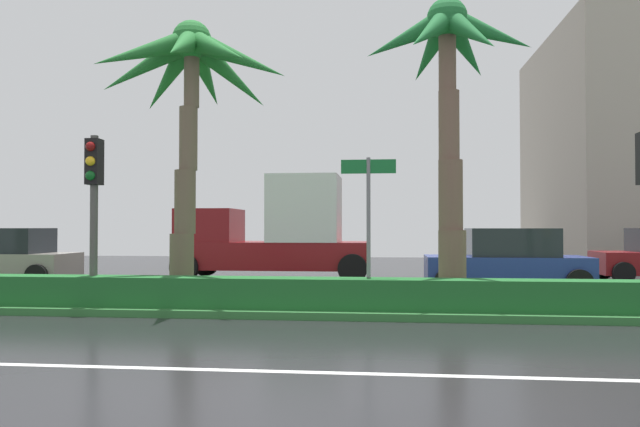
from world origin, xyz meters
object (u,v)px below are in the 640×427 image
(traffic_signal_median_left, at_px, (94,188))
(box_truck_lead, at_px, (276,233))
(palm_tree_centre, at_px, (449,74))
(car_in_traffic_leading, at_px, (5,257))
(car_in_traffic_second, at_px, (507,261))
(street_name_sign, at_px, (368,211))
(palm_tree_centre_left, at_px, (191,80))

(traffic_signal_median_left, bearing_deg, box_truck_lead, 73.45)
(palm_tree_centre, height_order, car_in_traffic_leading, palm_tree_centre)
(traffic_signal_median_left, xyz_separation_m, car_in_traffic_second, (9.34, 4.97, -1.75))
(street_name_sign, bearing_deg, palm_tree_centre, 39.29)
(palm_tree_centre, height_order, box_truck_lead, palm_tree_centre)
(traffic_signal_median_left, distance_m, street_name_sign, 5.73)
(palm_tree_centre_left, relative_size, car_in_traffic_leading, 1.48)
(palm_tree_centre_left, bearing_deg, traffic_signal_median_left, -138.83)
(street_name_sign, bearing_deg, traffic_signal_median_left, -178.56)
(car_in_traffic_second, bearing_deg, traffic_signal_median_left, 28.03)
(traffic_signal_median_left, bearing_deg, palm_tree_centre, 11.87)
(palm_tree_centre_left, xyz_separation_m, traffic_signal_median_left, (-1.61, -1.41, -2.56))
(palm_tree_centre, xyz_separation_m, traffic_signal_median_left, (-7.44, -1.56, -2.58))
(car_in_traffic_second, bearing_deg, palm_tree_centre_left, 24.75)
(palm_tree_centre_left, relative_size, street_name_sign, 2.12)
(palm_tree_centre, xyz_separation_m, box_truck_lead, (-5.05, 6.48, -3.61))
(traffic_signal_median_left, bearing_deg, car_in_traffic_leading, 135.82)
(box_truck_lead, bearing_deg, car_in_traffic_leading, 18.42)
(palm_tree_centre_left, bearing_deg, street_name_sign, -17.16)
(traffic_signal_median_left, relative_size, car_in_traffic_leading, 0.82)
(street_name_sign, relative_size, car_in_traffic_second, 0.70)
(box_truck_lead, bearing_deg, car_in_traffic_second, 156.16)
(palm_tree_centre_left, height_order, car_in_traffic_leading, palm_tree_centre_left)
(palm_tree_centre, relative_size, traffic_signal_median_left, 1.90)
(car_in_traffic_leading, bearing_deg, box_truck_lead, -161.58)
(car_in_traffic_leading, xyz_separation_m, car_in_traffic_second, (14.90, -0.43, 0.00))
(palm_tree_centre_left, relative_size, traffic_signal_median_left, 1.81)
(car_in_traffic_leading, bearing_deg, car_in_traffic_second, 178.36)
(palm_tree_centre, bearing_deg, traffic_signal_median_left, -168.13)
(street_name_sign, distance_m, car_in_traffic_second, 6.17)
(palm_tree_centre_left, distance_m, palm_tree_centre, 5.84)
(palm_tree_centre, distance_m, traffic_signal_median_left, 8.03)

